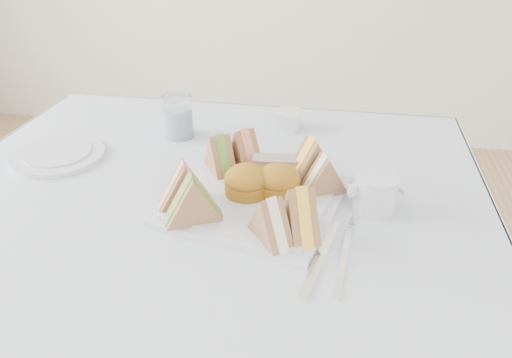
# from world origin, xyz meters

# --- Properties ---
(tablecloth) EXTENTS (1.02, 1.02, 0.01)m
(tablecloth) POSITION_xyz_m (0.00, 0.00, 0.74)
(tablecloth) COLOR silver
(tablecloth) RESTS_ON table
(serving_plate) EXTENTS (0.33, 0.33, 0.01)m
(serving_plate) POSITION_xyz_m (0.10, 0.03, 0.75)
(serving_plate) COLOR silver
(serving_plate) RESTS_ON tablecloth
(sandwich_fl_a) EXTENTS (0.10, 0.08, 0.08)m
(sandwich_fl_a) POSITION_xyz_m (-0.02, -0.01, 0.80)
(sandwich_fl_a) COLOR #9F7852
(sandwich_fl_a) RESTS_ON serving_plate
(sandwich_fl_b) EXTENTS (0.10, 0.08, 0.08)m
(sandwich_fl_b) POSITION_xyz_m (0.01, -0.05, 0.80)
(sandwich_fl_b) COLOR #9F7852
(sandwich_fl_b) RESTS_ON serving_plate
(sandwich_fr_a) EXTENTS (0.08, 0.10, 0.08)m
(sandwich_fr_a) POSITION_xyz_m (0.18, -0.05, 0.80)
(sandwich_fr_a) COLOR #9F7852
(sandwich_fr_a) RESTS_ON serving_plate
(sandwich_fr_b) EXTENTS (0.08, 0.09, 0.07)m
(sandwich_fr_b) POSITION_xyz_m (0.14, -0.08, 0.79)
(sandwich_fr_b) COLOR #9F7852
(sandwich_fr_b) RESTS_ON serving_plate
(sandwich_bl_a) EXTENTS (0.08, 0.09, 0.08)m
(sandwich_bl_a) POSITION_xyz_m (0.01, 0.12, 0.80)
(sandwich_bl_a) COLOR #9F7852
(sandwich_bl_a) RESTS_ON serving_plate
(sandwich_bl_b) EXTENTS (0.09, 0.10, 0.08)m
(sandwich_bl_b) POSITION_xyz_m (0.05, 0.15, 0.80)
(sandwich_bl_b) COLOR #9F7852
(sandwich_bl_b) RESTS_ON serving_plate
(sandwich_br_a) EXTENTS (0.09, 0.07, 0.07)m
(sandwich_br_a) POSITION_xyz_m (0.21, 0.08, 0.79)
(sandwich_br_a) COLOR #9F7852
(sandwich_br_a) RESTS_ON serving_plate
(sandwich_br_b) EXTENTS (0.10, 0.09, 0.08)m
(sandwich_br_b) POSITION_xyz_m (0.18, 0.12, 0.80)
(sandwich_br_b) COLOR #9F7852
(sandwich_br_b) RESTS_ON serving_plate
(scone_left) EXTENTS (0.10, 0.10, 0.05)m
(scone_left) POSITION_xyz_m (0.08, 0.04, 0.78)
(scone_left) COLOR #A1711E
(scone_left) RESTS_ON serving_plate
(scone_right) EXTENTS (0.08, 0.08, 0.05)m
(scone_right) POSITION_xyz_m (0.13, 0.06, 0.78)
(scone_right) COLOR #A1711E
(scone_right) RESTS_ON serving_plate
(pastry_slice) EXTENTS (0.09, 0.04, 0.04)m
(pastry_slice) POSITION_xyz_m (0.12, 0.11, 0.78)
(pastry_slice) COLOR #D9B177
(pastry_slice) RESTS_ON serving_plate
(side_plate) EXTENTS (0.21, 0.21, 0.01)m
(side_plate) POSITION_xyz_m (-0.34, 0.14, 0.75)
(side_plate) COLOR silver
(side_plate) RESTS_ON tablecloth
(water_glass) EXTENTS (0.08, 0.08, 0.10)m
(water_glass) POSITION_xyz_m (-0.13, 0.29, 0.79)
(water_glass) COLOR white
(water_glass) RESTS_ON tablecloth
(tea_strainer) EXTENTS (0.09, 0.09, 0.04)m
(tea_strainer) POSITION_xyz_m (0.11, 0.37, 0.77)
(tea_strainer) COLOR white
(tea_strainer) RESTS_ON tablecloth
(knife) EXTENTS (0.05, 0.20, 0.00)m
(knife) POSITION_xyz_m (0.22, -0.10, 0.75)
(knife) COLOR white
(knife) RESTS_ON tablecloth
(fork) EXTENTS (0.03, 0.18, 0.00)m
(fork) POSITION_xyz_m (0.25, -0.10, 0.75)
(fork) COLOR white
(fork) RESTS_ON tablecloth
(creamer_jug) EXTENTS (0.10, 0.10, 0.07)m
(creamer_jug) POSITION_xyz_m (0.30, 0.05, 0.78)
(creamer_jug) COLOR silver
(creamer_jug) RESTS_ON tablecloth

